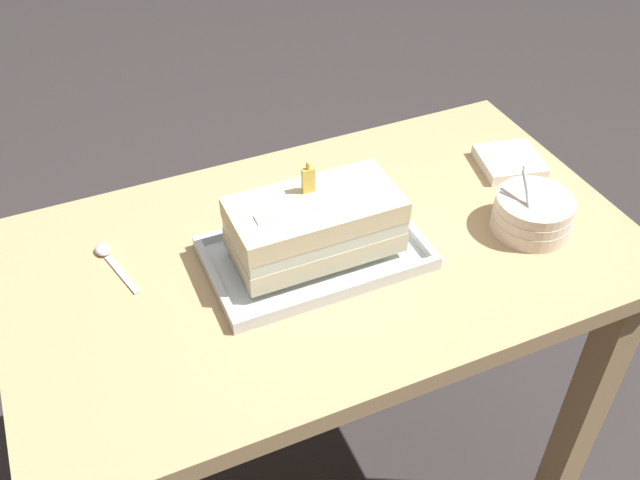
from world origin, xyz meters
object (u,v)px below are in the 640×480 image
Objects in this scene: serving_spoon_near_tray at (107,256)px; napkin_pile at (509,162)px; birthday_cake at (315,224)px; bowl_stack at (533,214)px; foil_tray at (315,255)px.

napkin_pile is (0.76, -0.05, 0.01)m from serving_spoon_near_tray.
birthday_cake is 0.38m from bowl_stack.
foil_tray reaches higher than napkin_pile.
bowl_stack is 1.02× the size of napkin_pile.
bowl_stack reaches higher than foil_tray.
bowl_stack is at bearing -17.65° from serving_spoon_near_tray.
napkin_pile reaches higher than serving_spoon_near_tray.
bowl_stack reaches higher than serving_spoon_near_tray.
serving_spoon_near_tray is 0.76m from napkin_pile.
birthday_cake is at bearing 90.00° from foil_tray.
napkin_pile is (0.44, 0.09, 0.00)m from foil_tray.
serving_spoon_near_tray is 1.03× the size of napkin_pile.
serving_spoon_near_tray is at bearing 162.35° from bowl_stack.
foil_tray is 2.63× the size of napkin_pile.
birthday_cake is at bearing -23.90° from serving_spoon_near_tray.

